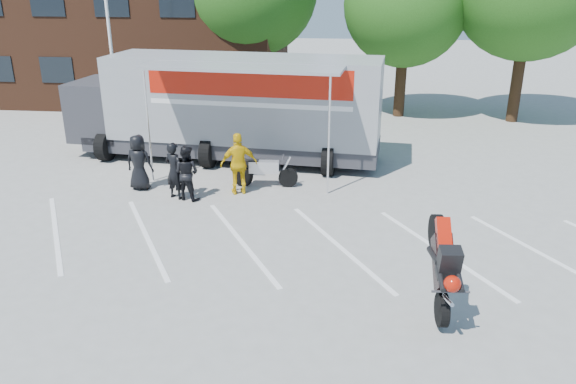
% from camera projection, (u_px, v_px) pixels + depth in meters
% --- Properties ---
extents(ground, '(100.00, 100.00, 0.00)m').
position_uv_depth(ground, '(224.00, 260.00, 12.89)').
color(ground, '#979792').
rests_on(ground, ground).
extents(parking_bay_lines, '(18.09, 13.33, 0.01)m').
position_uv_depth(parking_bay_lines, '(233.00, 240.00, 13.81)').
color(parking_bay_lines, white).
rests_on(parking_bay_lines, ground).
extents(office_building, '(18.00, 8.00, 7.00)m').
position_uv_depth(office_building, '(109.00, 30.00, 29.37)').
color(office_building, '#4D2918').
rests_on(office_building, ground).
extents(flagpole, '(1.61, 0.12, 8.00)m').
position_uv_depth(flagpole, '(113.00, 6.00, 21.00)').
color(flagpole, white).
rests_on(flagpole, ground).
extents(tree_mid, '(5.44, 5.44, 7.68)m').
position_uv_depth(tree_mid, '(406.00, 5.00, 24.52)').
color(tree_mid, '#382314').
rests_on(tree_mid, ground).
extents(transporter_truck, '(11.75, 6.46, 3.60)m').
position_uv_depth(transporter_truck, '(233.00, 159.00, 20.07)').
color(transporter_truck, gray).
rests_on(transporter_truck, ground).
extents(parked_motorcycle, '(2.06, 0.79, 1.06)m').
position_uv_depth(parked_motorcycle, '(266.00, 186.00, 17.41)').
color(parked_motorcycle, silver).
rests_on(parked_motorcycle, ground).
extents(stunt_bike_rider, '(0.97, 1.85, 2.11)m').
position_uv_depth(stunt_bike_rider, '(432.00, 307.00, 11.04)').
color(stunt_bike_rider, black).
rests_on(stunt_bike_rider, ground).
extents(spectator_leather_a, '(0.89, 0.64, 1.70)m').
position_uv_depth(spectator_leather_a, '(139.00, 162.00, 16.90)').
color(spectator_leather_a, black).
rests_on(spectator_leather_a, ground).
extents(spectator_leather_b, '(0.73, 0.62, 1.69)m').
position_uv_depth(spectator_leather_b, '(174.00, 171.00, 16.19)').
color(spectator_leather_b, black).
rests_on(spectator_leather_b, ground).
extents(spectator_leather_c, '(0.93, 0.81, 1.61)m').
position_uv_depth(spectator_leather_c, '(187.00, 173.00, 16.13)').
color(spectator_leather_c, black).
rests_on(spectator_leather_c, ground).
extents(spectator_hivis, '(1.18, 0.79, 1.86)m').
position_uv_depth(spectator_hivis, '(239.00, 164.00, 16.51)').
color(spectator_hivis, '#E9B90C').
rests_on(spectator_hivis, ground).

